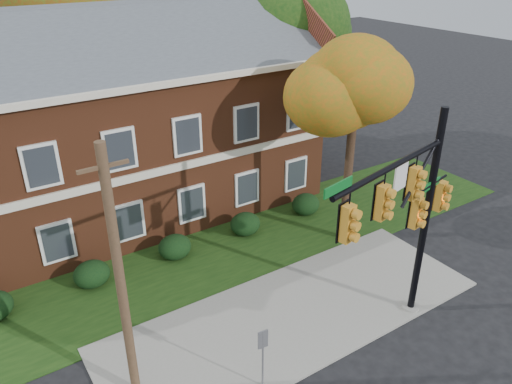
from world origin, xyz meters
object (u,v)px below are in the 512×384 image
tree_right_rear (304,21)px  tree_far_rear (85,6)px  hedge_left (92,274)px  traffic_signal (409,208)px  utility_pole (120,283)px  sign_post (263,350)px  hedge_far_right (306,204)px  tree_near_right (362,93)px  hedge_center (175,247)px  hedge_right (245,224)px  apartment_building (119,113)px

tree_right_rear → tree_far_rear: bearing=145.0°
hedge_left → traffic_signal: (7.86, -8.06, 4.19)m
tree_right_rear → traffic_signal: (-6.96, -14.17, -3.40)m
utility_pole → hedge_left: bearing=83.7°
tree_right_rear → tree_far_rear: tree_far_rear is taller
traffic_signal → sign_post: (-5.15, 0.29, -3.23)m
hedge_far_right → tree_near_right: size_ratio=0.16×
hedge_left → utility_pole: size_ratio=0.18×
tree_far_rear → tree_near_right: bearing=-69.7°
traffic_signal → sign_post: traffic_signal is taller
hedge_center → hedge_right: size_ratio=1.00×
hedge_far_right → hedge_right: bearing=180.0°
tree_far_rear → hedge_center: bearing=-95.9°
traffic_signal → sign_post: size_ratio=3.47×
tree_right_rear → traffic_signal: bearing=-116.1°
hedge_left → sign_post: size_ratio=0.64×
apartment_building → tree_right_rear: 11.77m
hedge_right → tree_near_right: tree_near_right is taller
hedge_center → tree_near_right: size_ratio=0.16×
tree_right_rear → traffic_signal: tree_right_rear is taller
utility_pole → tree_near_right: bearing=14.0°
hedge_center → tree_right_rear: size_ratio=0.13×
tree_far_rear → sign_post: tree_far_rear is taller
hedge_right → tree_far_rear: bearing=99.4°
tree_near_right → traffic_signal: tree_near_right is taller
utility_pole → hedge_far_right: bearing=26.9°
tree_right_rear → sign_post: (-12.10, -13.88, -6.63)m
hedge_right → sign_post: sign_post is taller
hedge_far_right → utility_pole: utility_pole is taller
apartment_building → hedge_far_right: bearing=-36.9°
apartment_building → utility_pole: 11.90m
sign_post → utility_pole: bearing=155.4°
tree_near_right → tree_far_rear: tree_far_rear is taller
tree_right_rear → tree_far_rear: size_ratio=0.92×
hedge_right → utility_pole: bearing=-141.9°
tree_far_rear → sign_post: (-2.13, -20.87, -7.35)m
traffic_signal → tree_right_rear: bearing=51.8°
hedge_left → traffic_signal: size_ratio=0.18×
tree_near_right → sign_post: 10.74m
apartment_building → hedge_far_right: size_ratio=13.43×
hedge_center → tree_right_rear: (11.31, 6.11, 7.60)m
hedge_far_right → traffic_signal: size_ratio=0.18×
utility_pole → sign_post: utility_pole is taller
apartment_building → sign_post: 13.51m
tree_right_rear → utility_pole: size_ratio=1.34×
utility_pole → hedge_right: bearing=36.8°
tree_near_right → utility_pole: 11.95m
hedge_left → tree_far_rear: 16.25m
hedge_center → sign_post: (-0.79, -7.77, 0.96)m
hedge_left → hedge_far_right: size_ratio=1.00×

